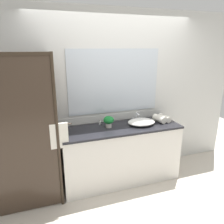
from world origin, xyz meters
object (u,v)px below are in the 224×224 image
at_px(sink_basin, 142,122).
at_px(rolled_towel_near_edge, 164,118).
at_px(amenity_bottle_body_wash, 100,122).
at_px(rolled_towel_middle, 159,119).
at_px(amenity_bottle_shampoo, 64,126).
at_px(faucet, 136,118).
at_px(potted_plant, 109,121).

height_order(sink_basin, rolled_towel_near_edge, rolled_towel_near_edge).
height_order(amenity_bottle_body_wash, rolled_towel_middle, rolled_towel_middle).
distance_m(sink_basin, amenity_bottle_shampoo, 1.16).
bearing_deg(sink_basin, faucet, 90.00).
relative_size(amenity_bottle_body_wash, rolled_towel_middle, 0.34).
bearing_deg(faucet, potted_plant, -166.25).
xyz_separation_m(faucet, rolled_towel_near_edge, (0.43, -0.14, 0.00)).
relative_size(sink_basin, amenity_bottle_shampoo, 4.44).
distance_m(sink_basin, potted_plant, 0.52).
relative_size(rolled_towel_near_edge, rolled_towel_middle, 1.13).
xyz_separation_m(sink_basin, rolled_towel_middle, (0.32, 0.02, 0.01)).
relative_size(sink_basin, faucet, 2.54).
distance_m(faucet, potted_plant, 0.53).
relative_size(potted_plant, rolled_towel_middle, 0.77).
bearing_deg(rolled_towel_middle, amenity_bottle_body_wash, 168.35).
xyz_separation_m(potted_plant, rolled_towel_near_edge, (0.94, -0.02, -0.05)).
height_order(potted_plant, rolled_towel_middle, potted_plant).
bearing_deg(sink_basin, potted_plant, 172.65).
bearing_deg(rolled_towel_near_edge, amenity_bottle_body_wash, 171.29).
distance_m(potted_plant, rolled_towel_near_edge, 0.94).
xyz_separation_m(rolled_towel_near_edge, rolled_towel_middle, (-0.11, -0.03, 0.01)).
height_order(potted_plant, rolled_towel_near_edge, potted_plant).
xyz_separation_m(potted_plant, amenity_bottle_shampoo, (-0.63, 0.15, -0.05)).
relative_size(faucet, potted_plant, 1.00).
bearing_deg(potted_plant, sink_basin, -7.35).
relative_size(faucet, amenity_bottle_body_wash, 2.27).
xyz_separation_m(potted_plant, amenity_bottle_body_wash, (-0.10, 0.14, -0.06)).
relative_size(amenity_bottle_body_wash, rolled_towel_near_edge, 0.30).
bearing_deg(rolled_towel_middle, rolled_towel_near_edge, 16.36).
bearing_deg(potted_plant, rolled_towel_near_edge, -0.97).
height_order(sink_basin, potted_plant, potted_plant).
relative_size(faucet, rolled_towel_middle, 0.78).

